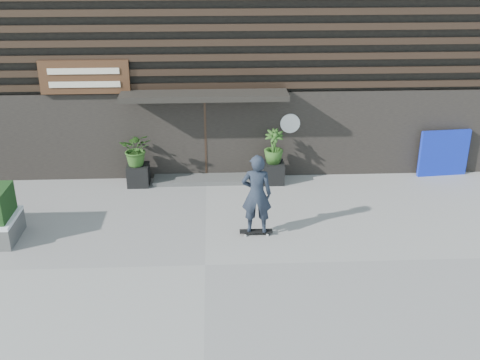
{
  "coord_description": "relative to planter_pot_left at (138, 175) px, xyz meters",
  "views": [
    {
      "loc": [
        0.24,
        -10.89,
        6.68
      ],
      "look_at": [
        0.85,
        2.05,
        1.1
      ],
      "focal_mm": 43.88,
      "sensor_mm": 36.0,
      "label": 1
    }
  ],
  "objects": [
    {
      "name": "bamboo_right",
      "position": [
        3.8,
        0.0,
        0.78
      ],
      "size": [
        0.54,
        0.54,
        0.96
      ],
      "primitive_type": "imported",
      "color": "#2D591E",
      "rests_on": "planter_pot_right"
    },
    {
      "name": "bamboo_left",
      "position": [
        0.0,
        0.0,
        0.78
      ],
      "size": [
        0.86,
        0.75,
        0.96
      ],
      "primitive_type": "imported",
      "color": "#2D591E",
      "rests_on": "planter_pot_left"
    },
    {
      "name": "planter_pot_right",
      "position": [
        3.8,
        0.0,
        0.0
      ],
      "size": [
        0.6,
        0.6,
        0.6
      ],
      "primitive_type": "cube",
      "color": "black",
      "rests_on": "ground"
    },
    {
      "name": "blue_tarp",
      "position": [
        8.78,
        0.3,
        0.38
      ],
      "size": [
        1.47,
        0.26,
        1.37
      ],
      "primitive_type": "cube",
      "rotation": [
        0.0,
        0.0,
        0.1
      ],
      "color": "#0D21B5",
      "rests_on": "ground"
    },
    {
      "name": "ground",
      "position": [
        1.9,
        -4.4,
        -0.3
      ],
      "size": [
        80.0,
        80.0,
        0.0
      ],
      "primitive_type": "plane",
      "color": "gray",
      "rests_on": "ground"
    },
    {
      "name": "planter_pot_left",
      "position": [
        0.0,
        0.0,
        0.0
      ],
      "size": [
        0.6,
        0.6,
        0.6
      ],
      "primitive_type": "cube",
      "color": "black",
      "rests_on": "ground"
    },
    {
      "name": "entrance_step",
      "position": [
        1.9,
        0.2,
        -0.24
      ],
      "size": [
        3.0,
        0.8,
        0.12
      ],
      "primitive_type": "cube",
      "color": "#474745",
      "rests_on": "ground"
    },
    {
      "name": "building",
      "position": [
        1.9,
        5.56,
        3.69
      ],
      "size": [
        18.0,
        11.0,
        8.0
      ],
      "color": "black",
      "rests_on": "ground"
    },
    {
      "name": "skateboarder",
      "position": [
        3.1,
        -3.07,
        0.75
      ],
      "size": [
        0.78,
        0.52,
        2.01
      ],
      "color": "black",
      "rests_on": "ground"
    }
  ]
}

